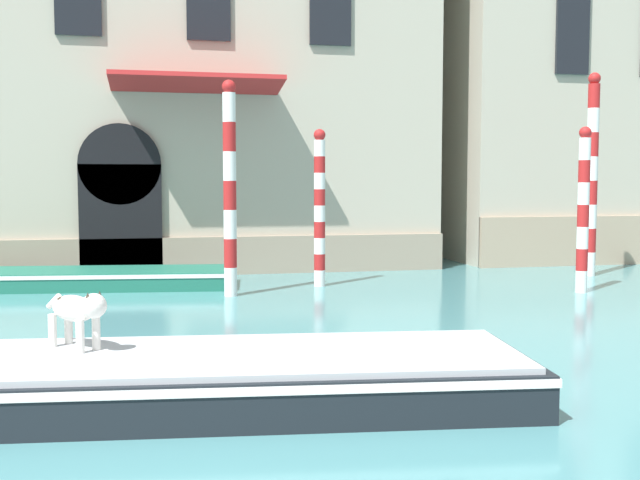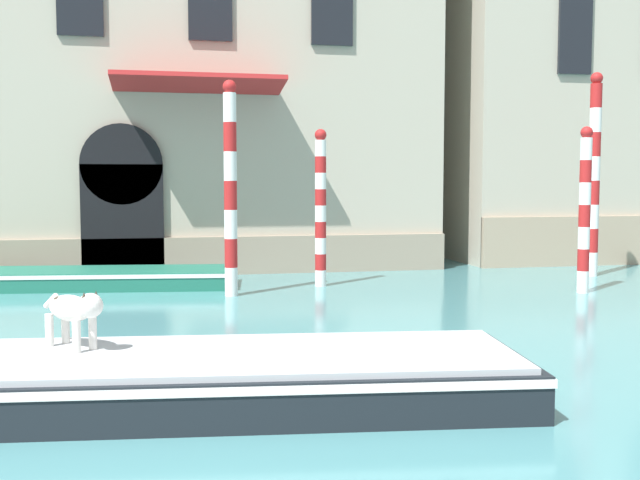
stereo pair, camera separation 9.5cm
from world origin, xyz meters
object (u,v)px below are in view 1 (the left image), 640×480
object	(u,v)px
mooring_pole_4	(230,188)
dog_on_deck	(77,310)
mooring_pole_0	(320,207)
boat_foreground	(186,378)
boat_moored_near_palazzo	(85,278)
mooring_pole_2	(592,174)
mooring_pole_3	(583,209)

from	to	relation	value
mooring_pole_4	dog_on_deck	bearing A→B (deg)	-108.11
mooring_pole_0	dog_on_deck	bearing A→B (deg)	-118.59
boat_foreground	boat_moored_near_palazzo	xyz separation A→B (m)	(-1.78, 8.80, -0.07)
boat_moored_near_palazzo	mooring_pole_4	size ratio (longest dim) A/B	1.52
mooring_pole_0	mooring_pole_2	distance (m)	6.61
boat_foreground	boat_moored_near_palazzo	size ratio (longest dim) A/B	1.12
dog_on_deck	mooring_pole_2	bearing A→B (deg)	86.35
mooring_pole_3	mooring_pole_4	bearing A→B (deg)	171.66
boat_foreground	mooring_pole_0	world-z (taller)	mooring_pole_0
boat_foreground	boat_moored_near_palazzo	distance (m)	8.98
boat_foreground	mooring_pole_4	distance (m)	7.32
mooring_pole_2	mooring_pole_4	size ratio (longest dim) A/B	1.14
dog_on_deck	boat_foreground	bearing A→B (deg)	26.99
mooring_pole_0	mooring_pole_2	size ratio (longest dim) A/B	0.70
mooring_pole_2	mooring_pole_3	xyz separation A→B (m)	(-1.65, -2.37, -0.72)
mooring_pole_3	boat_moored_near_palazzo	bearing A→B (deg)	163.97
boat_foreground	dog_on_deck	distance (m)	1.31
dog_on_deck	mooring_pole_4	distance (m)	7.00
dog_on_deck	mooring_pole_0	size ratio (longest dim) A/B	0.23
mooring_pole_2	boat_foreground	bearing A→B (deg)	-138.97
boat_moored_near_palazzo	mooring_pole_4	world-z (taller)	mooring_pole_4
mooring_pole_2	mooring_pole_3	distance (m)	2.98
boat_foreground	mooring_pole_2	distance (m)	12.92
mooring_pole_0	mooring_pole_4	world-z (taller)	mooring_pole_4
boat_foreground	mooring_pole_4	xyz separation A→B (m)	(1.09, 7.00, 1.81)
mooring_pole_0	mooring_pole_4	bearing A→B (deg)	-153.38
mooring_pole_3	mooring_pole_4	xyz separation A→B (m)	(-6.88, 1.01, 0.42)
mooring_pole_0	mooring_pole_3	size ratio (longest dim) A/B	1.00
mooring_pole_4	boat_moored_near_palazzo	bearing A→B (deg)	148.01
mooring_pole_4	mooring_pole_0	bearing A→B (deg)	26.62
dog_on_deck	mooring_pole_3	world-z (taller)	mooring_pole_3
dog_on_deck	mooring_pole_4	xyz separation A→B (m)	(2.15, 6.56, 1.17)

